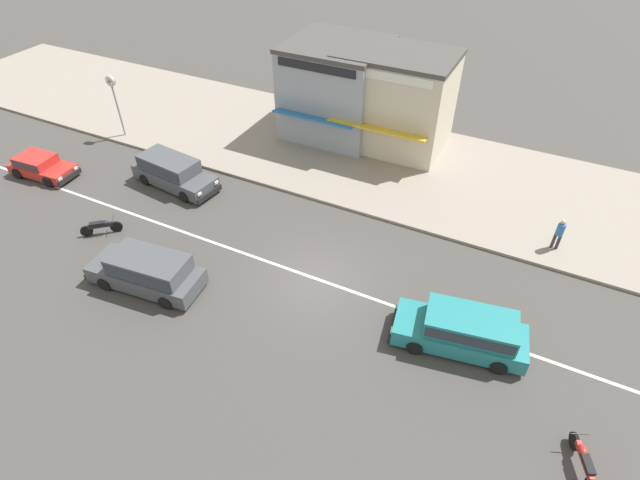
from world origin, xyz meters
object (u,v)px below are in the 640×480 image
street_clock (114,93)px  shopfront_mid_block (394,100)px  minivan_dark_grey_2 (147,270)px  motorcycle_2 (101,226)px  hatchback_red_3 (40,165)px  minivan_teal_0 (464,330)px  pedestrian_near_clock (560,232)px  minivan_dark_grey_4 (172,171)px  shopfront_corner_warung (336,88)px  motorcycle_1 (584,461)px

street_clock → shopfront_mid_block: (14.80, 6.31, 0.01)m
shopfront_mid_block → minivan_dark_grey_2: bearing=-107.0°
motorcycle_2 → shopfront_mid_block: (9.07, 13.90, 2.42)m
hatchback_red_3 → minivan_dark_grey_2: bearing=-19.8°
minivan_teal_0 → pedestrian_near_clock: pedestrian_near_clock is taller
pedestrian_near_clock → minivan_dark_grey_4: bearing=-169.7°
hatchback_red_3 → shopfront_mid_block: 19.69m
minivan_dark_grey_4 → street_clock: (-6.07, 2.80, 1.99)m
motorcycle_2 → pedestrian_near_clock: size_ratio=0.94×
minivan_dark_grey_4 → street_clock: size_ratio=1.34×
hatchback_red_3 → street_clock: 5.79m
minivan_dark_grey_2 → pedestrian_near_clock: (14.72, 9.80, 0.21)m
street_clock → hatchback_red_3: bearing=-100.6°
shopfront_corner_warung → shopfront_mid_block: (3.60, -0.05, 0.03)m
minivan_dark_grey_2 → minivan_dark_grey_4: 7.54m
motorcycle_1 → pedestrian_near_clock: (-1.97, 10.07, 0.63)m
hatchback_red_3 → street_clock: bearing=79.4°
minivan_teal_0 → street_clock: bearing=163.7°
minivan_dark_grey_2 → shopfront_mid_block: bearing=73.0°
street_clock → motorcycle_1: bearing=-19.5°
hatchback_red_3 → motorcycle_1: bearing=-8.7°
motorcycle_1 → shopfront_corner_warung: bearing=134.5°
hatchback_red_3 → motorcycle_1: hatchback_red_3 is taller
minivan_dark_grey_2 → street_clock: size_ratio=1.36×
shopfront_corner_warung → minivan_teal_0: bearing=-49.0°
minivan_dark_grey_4 → shopfront_corner_warung: bearing=60.7°
minivan_dark_grey_4 → motorcycle_1: (20.66, -6.68, -0.42)m
minivan_dark_grey_2 → shopfront_corner_warung: bearing=85.7°
minivan_dark_grey_2 → shopfront_mid_block: size_ratio=0.80×
motorcycle_2 → minivan_dark_grey_4: bearing=85.9°
shopfront_corner_warung → minivan_dark_grey_4: bearing=-119.3°
motorcycle_2 → minivan_dark_grey_2: bearing=-20.6°
minivan_teal_0 → pedestrian_near_clock: (2.38, 7.11, 0.21)m
minivan_dark_grey_4 → hatchback_red_3: bearing=-160.9°
minivan_dark_grey_2 → hatchback_red_3: minivan_dark_grey_2 is taller
pedestrian_near_clock → hatchback_red_3: bearing=-167.2°
minivan_dark_grey_2 → shopfront_mid_block: shopfront_mid_block is taller
shopfront_corner_warung → shopfront_mid_block: shopfront_mid_block is taller
shopfront_corner_warung → motorcycle_1: bearing=-45.5°
minivan_teal_0 → shopfront_mid_block: (-7.58, 12.83, 2.00)m
pedestrian_near_clock → shopfront_mid_block: bearing=150.1°
pedestrian_near_clock → shopfront_mid_block: size_ratio=0.25×
hatchback_red_3 → pedestrian_near_clock: (25.74, 5.83, 0.47)m
minivan_teal_0 → shopfront_corner_warung: size_ratio=0.83×
street_clock → shopfront_corner_warung: size_ratio=0.61×
minivan_teal_0 → shopfront_mid_block: 15.03m
hatchback_red_3 → shopfront_corner_warung: shopfront_corner_warung is taller
minivan_teal_0 → motorcycle_1: (4.36, -2.96, -0.42)m
minivan_teal_0 → hatchback_red_3: size_ratio=1.37×
hatchback_red_3 → shopfront_corner_warung: 16.97m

